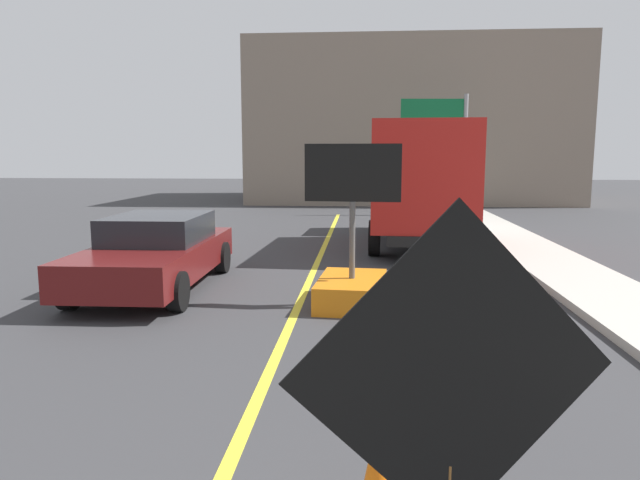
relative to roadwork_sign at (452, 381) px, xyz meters
name	(u,v)px	position (x,y,z in m)	size (l,w,h in m)	color
lane_center_stripe	(269,372)	(-1.51, 3.79, -1.47)	(0.14, 36.00, 0.01)	yellow
roadwork_sign	(452,381)	(0.00, 0.00, 0.00)	(1.59, 0.43, 2.33)	#593819
arrow_board_trailer	(352,276)	(-0.61, 6.99, -0.99)	(1.60, 1.88, 2.70)	orange
box_truck	(420,181)	(1.14, 13.71, 0.33)	(2.93, 7.31, 3.32)	black
pickup_car	(156,252)	(-4.34, 7.93, -0.77)	(2.09, 4.78, 1.38)	#591414
highway_guide_sign	(446,133)	(2.96, 22.18, 1.95)	(2.78, 0.36, 5.00)	gray
far_building_block	(407,126)	(1.96, 30.82, 2.66)	(16.79, 9.97, 8.26)	gray
traffic_cone_near_sign	(379,461)	(-0.29, 1.22, -1.10)	(0.36, 0.36, 0.76)	black
traffic_cone_mid_lane	(360,347)	(-0.44, 3.86, -1.16)	(0.36, 0.36, 0.63)	black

